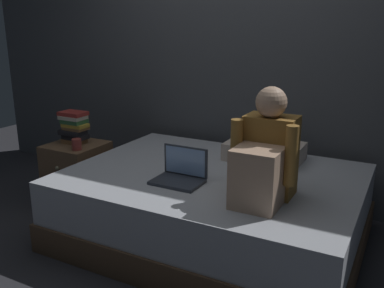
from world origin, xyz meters
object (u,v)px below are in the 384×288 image
pillow (264,151)px  mug (77,144)px  nightstand (78,173)px  person_sitting (265,158)px  laptop (181,173)px  book_stack (74,127)px  bed (213,206)px

pillow → mug: bearing=-159.2°
nightstand → person_sitting: (1.75, -0.30, 0.49)m
nightstand → pillow: pillow is taller
laptop → nightstand: bearing=166.2°
nightstand → book_stack: size_ratio=1.94×
person_sitting → pillow: size_ratio=1.17×
nightstand → mug: size_ratio=5.78×
nightstand → laptop: laptop is taller
bed → pillow: 0.59m
nightstand → laptop: bearing=-13.8°
bed → pillow: size_ratio=3.57×
person_sitting → laptop: bearing=178.6°
pillow → person_sitting: bearing=-71.7°
laptop → mug: (-1.05, 0.17, 0.01)m
nightstand → mug: bearing=-42.7°
nightstand → mug: mug is taller
book_stack → pillow: bearing=13.8°
bed → laptop: (-0.12, -0.25, 0.31)m
nightstand → pillow: (1.51, 0.41, 0.30)m
bed → nightstand: (-1.30, 0.04, 0.01)m
book_stack → mug: size_ratio=2.97×
laptop → book_stack: book_stack is taller
nightstand → person_sitting: bearing=-9.9°
nightstand → book_stack: book_stack is taller
pillow → book_stack: (-1.54, -0.38, 0.10)m
bed → person_sitting: bearing=-30.0°
person_sitting → book_stack: size_ratio=2.45×
person_sitting → laptop: size_ratio=2.05×
laptop → mug: laptop is taller
nightstand → pillow: bearing=15.0°
bed → nightstand: 1.30m
bed → book_stack: (-1.32, 0.07, 0.41)m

